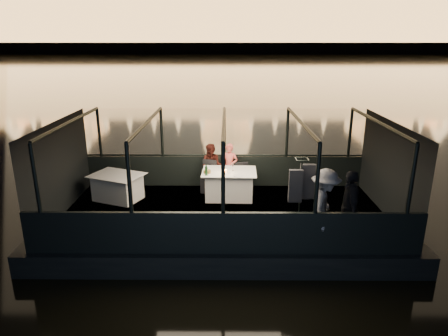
{
  "coord_description": "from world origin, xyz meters",
  "views": [
    {
      "loc": [
        0.07,
        -9.18,
        4.61
      ],
      "look_at": [
        0.0,
        0.4,
        1.55
      ],
      "focal_mm": 32.0,
      "sensor_mm": 36.0,
      "label": 1
    }
  ],
  "objects_px": {
    "person_man_maroon": "(212,164)",
    "dining_table_central": "(229,184)",
    "dining_table_aft": "(118,186)",
    "chair_port_right": "(241,177)",
    "wine_bottle": "(206,170)",
    "chair_port_left": "(210,177)",
    "coat_stand": "(300,198)",
    "passenger_stripe": "(324,206)",
    "passenger_dark": "(349,206)",
    "person_woman_coral": "(229,164)"
  },
  "relations": [
    {
      "from": "chair_port_right",
      "to": "coat_stand",
      "type": "bearing_deg",
      "value": -80.1
    },
    {
      "from": "dining_table_aft",
      "to": "chair_port_right",
      "type": "bearing_deg",
      "value": 10.06
    },
    {
      "from": "passenger_dark",
      "to": "wine_bottle",
      "type": "relative_size",
      "value": 5.41
    },
    {
      "from": "coat_stand",
      "to": "wine_bottle",
      "type": "bearing_deg",
      "value": 137.35
    },
    {
      "from": "coat_stand",
      "to": "person_woman_coral",
      "type": "height_order",
      "value": "coat_stand"
    },
    {
      "from": "passenger_stripe",
      "to": "wine_bottle",
      "type": "bearing_deg",
      "value": 67.56
    },
    {
      "from": "dining_table_aft",
      "to": "chair_port_left",
      "type": "distance_m",
      "value": 2.53
    },
    {
      "from": "coat_stand",
      "to": "passenger_stripe",
      "type": "distance_m",
      "value": 0.54
    },
    {
      "from": "dining_table_aft",
      "to": "wine_bottle",
      "type": "distance_m",
      "value": 2.47
    },
    {
      "from": "passenger_dark",
      "to": "wine_bottle",
      "type": "xyz_separation_m",
      "value": [
        -3.08,
        2.19,
        0.06
      ]
    },
    {
      "from": "person_woman_coral",
      "to": "passenger_dark",
      "type": "relative_size",
      "value": 0.83
    },
    {
      "from": "chair_port_right",
      "to": "coat_stand",
      "type": "xyz_separation_m",
      "value": [
        1.14,
        -2.73,
        0.45
      ]
    },
    {
      "from": "person_woman_coral",
      "to": "wine_bottle",
      "type": "height_order",
      "value": "person_woman_coral"
    },
    {
      "from": "dining_table_central",
      "to": "person_woman_coral",
      "type": "relative_size",
      "value": 1.08
    },
    {
      "from": "passenger_stripe",
      "to": "wine_bottle",
      "type": "xyz_separation_m",
      "value": [
        -2.56,
        2.21,
        0.06
      ]
    },
    {
      "from": "passenger_dark",
      "to": "wine_bottle",
      "type": "bearing_deg",
      "value": -118.35
    },
    {
      "from": "dining_table_central",
      "to": "chair_port_right",
      "type": "height_order",
      "value": "chair_port_right"
    },
    {
      "from": "dining_table_central",
      "to": "person_man_maroon",
      "type": "distance_m",
      "value": 0.95
    },
    {
      "from": "chair_port_left",
      "to": "chair_port_right",
      "type": "relative_size",
      "value": 1.09
    },
    {
      "from": "dining_table_central",
      "to": "passenger_dark",
      "type": "distance_m",
      "value": 3.58
    },
    {
      "from": "dining_table_aft",
      "to": "chair_port_right",
      "type": "xyz_separation_m",
      "value": [
        3.36,
        0.6,
        0.06
      ]
    },
    {
      "from": "coat_stand",
      "to": "passenger_stripe",
      "type": "relative_size",
      "value": 1.11
    },
    {
      "from": "chair_port_right",
      "to": "chair_port_left",
      "type": "bearing_deg",
      "value": 167.14
    },
    {
      "from": "passenger_stripe",
      "to": "chair_port_right",
      "type": "bearing_deg",
      "value": 46.49
    },
    {
      "from": "person_man_maroon",
      "to": "dining_table_central",
      "type": "bearing_deg",
      "value": -40.18
    },
    {
      "from": "dining_table_aft",
      "to": "person_woman_coral",
      "type": "height_order",
      "value": "person_woman_coral"
    },
    {
      "from": "coat_stand",
      "to": "person_woman_coral",
      "type": "distance_m",
      "value": 3.35
    },
    {
      "from": "dining_table_central",
      "to": "wine_bottle",
      "type": "relative_size",
      "value": 4.85
    },
    {
      "from": "chair_port_right",
      "to": "dining_table_central",
      "type": "bearing_deg",
      "value": -140.76
    },
    {
      "from": "coat_stand",
      "to": "person_woman_coral",
      "type": "bearing_deg",
      "value": 116.32
    },
    {
      "from": "coat_stand",
      "to": "chair_port_right",
      "type": "bearing_deg",
      "value": 112.75
    },
    {
      "from": "person_man_maroon",
      "to": "passenger_dark",
      "type": "xyz_separation_m",
      "value": [
        2.98,
        -3.25,
        0.1
      ]
    },
    {
      "from": "chair_port_right",
      "to": "wine_bottle",
      "type": "height_order",
      "value": "wine_bottle"
    },
    {
      "from": "chair_port_left",
      "to": "passenger_dark",
      "type": "distance_m",
      "value": 4.28
    },
    {
      "from": "passenger_stripe",
      "to": "passenger_dark",
      "type": "relative_size",
      "value": 1.02
    },
    {
      "from": "chair_port_left",
      "to": "passenger_dark",
      "type": "relative_size",
      "value": 0.55
    },
    {
      "from": "passenger_dark",
      "to": "person_woman_coral",
      "type": "bearing_deg",
      "value": -135.8
    },
    {
      "from": "dining_table_central",
      "to": "person_woman_coral",
      "type": "height_order",
      "value": "person_woman_coral"
    },
    {
      "from": "dining_table_central",
      "to": "dining_table_aft",
      "type": "relative_size",
      "value": 1.08
    },
    {
      "from": "dining_table_aft",
      "to": "chair_port_left",
      "type": "bearing_deg",
      "value": 13.64
    },
    {
      "from": "passenger_stripe",
      "to": "wine_bottle",
      "type": "distance_m",
      "value": 3.38
    },
    {
      "from": "passenger_dark",
      "to": "wine_bottle",
      "type": "distance_m",
      "value": 3.78
    },
    {
      "from": "chair_port_left",
      "to": "chair_port_right",
      "type": "xyz_separation_m",
      "value": [
        0.9,
        0.0,
        0.0
      ]
    },
    {
      "from": "chair_port_right",
      "to": "person_man_maroon",
      "type": "distance_m",
      "value": 0.94
    },
    {
      "from": "person_woman_coral",
      "to": "passenger_stripe",
      "type": "height_order",
      "value": "passenger_stripe"
    },
    {
      "from": "dining_table_aft",
      "to": "passenger_stripe",
      "type": "bearing_deg",
      "value": -25.87
    },
    {
      "from": "chair_port_right",
      "to": "person_woman_coral",
      "type": "relative_size",
      "value": 0.61
    },
    {
      "from": "chair_port_left",
      "to": "passenger_dark",
      "type": "xyz_separation_m",
      "value": [
        3.04,
        -2.98,
        0.4
      ]
    },
    {
      "from": "dining_table_central",
      "to": "person_woman_coral",
      "type": "bearing_deg",
      "value": 89.07
    },
    {
      "from": "dining_table_aft",
      "to": "wine_bottle",
      "type": "bearing_deg",
      "value": -4.81
    }
  ]
}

